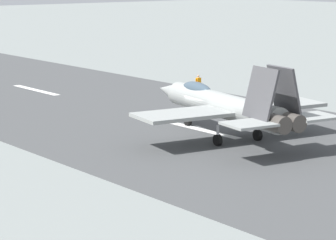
# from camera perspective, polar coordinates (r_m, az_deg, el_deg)

# --- Properties ---
(ground_plane) EXTENTS (400.00, 400.00, 0.00)m
(ground_plane) POSITION_cam_1_polar(r_m,az_deg,el_deg) (54.31, 2.69, -0.80)
(ground_plane) COLOR gray
(runway_strip) EXTENTS (240.00, 26.00, 0.02)m
(runway_strip) POSITION_cam_1_polar(r_m,az_deg,el_deg) (54.30, 2.70, -0.79)
(runway_strip) COLOR #444647
(runway_strip) RESTS_ON ground
(fighter_jet) EXTENTS (17.43, 14.11, 5.53)m
(fighter_jet) POSITION_cam_1_polar(r_m,az_deg,el_deg) (51.36, 4.32, 1.15)
(fighter_jet) COLOR #959A97
(fighter_jet) RESTS_ON ground
(crew_person) EXTENTS (0.29, 0.70, 1.74)m
(crew_person) POSITION_cam_1_polar(r_m,az_deg,el_deg) (71.07, 2.31, 2.75)
(crew_person) COLOR #1E2338
(crew_person) RESTS_ON ground
(marker_cone_mid) EXTENTS (0.44, 0.44, 0.55)m
(marker_cone_mid) POSITION_cam_1_polar(r_m,az_deg,el_deg) (66.60, 8.20, 1.56)
(marker_cone_mid) COLOR orange
(marker_cone_mid) RESTS_ON ground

